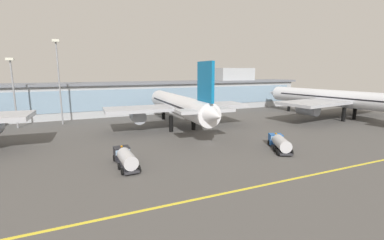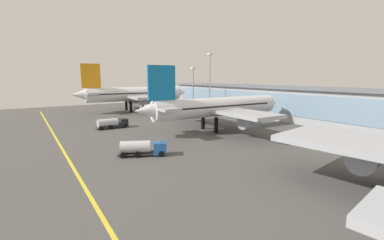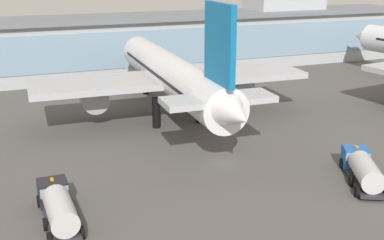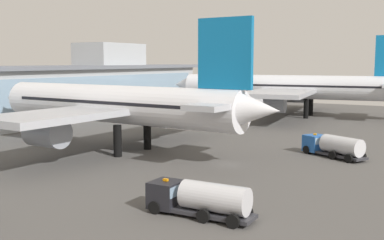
# 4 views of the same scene
# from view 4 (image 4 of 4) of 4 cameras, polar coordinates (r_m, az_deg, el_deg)

# --- Properties ---
(ground_plane) EXTENTS (181.63, 181.63, 0.00)m
(ground_plane) POSITION_cam_4_polar(r_m,az_deg,el_deg) (58.18, 4.42, -5.34)
(ground_plane) COLOR #514F4C
(airliner_near_right) EXTENTS (38.96, 48.29, 17.58)m
(airliner_near_right) POSITION_cam_4_polar(r_m,az_deg,el_deg) (66.79, -9.02, 1.77)
(airliner_near_right) COLOR black
(airliner_near_right) RESTS_ON ground
(airliner_far_right) EXTENTS (47.88, 59.23, 17.94)m
(airliner_far_right) POSITION_cam_4_polar(r_m,az_deg,el_deg) (110.83, 12.07, 3.82)
(airliner_far_right) COLOR black
(airliner_far_right) RESTS_ON ground
(fuel_tanker_truck) EXTENTS (3.14, 9.11, 2.90)m
(fuel_tanker_truck) POSITION_cam_4_polar(r_m,az_deg,el_deg) (38.89, 0.56, -9.30)
(fuel_tanker_truck) COLOR black
(fuel_tanker_truck) RESTS_ON ground
(baggage_tug_near) EXTENTS (6.22, 9.18, 2.90)m
(baggage_tug_near) POSITION_cam_4_polar(r_m,az_deg,el_deg) (65.06, 16.42, -2.94)
(baggage_tug_near) COLOR black
(baggage_tug_near) RESTS_ON ground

